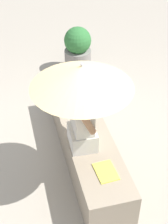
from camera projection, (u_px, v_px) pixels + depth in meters
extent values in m
plane|color=#9E9384|center=(85.00, 156.00, 4.20)|extent=(14.00, 14.00, 0.00)
cube|color=gray|center=(85.00, 143.00, 4.07)|extent=(2.21, 0.51, 0.45)
cube|color=beige|center=(82.00, 137.00, 3.65)|extent=(0.35, 0.29, 0.22)
cube|color=beige|center=(82.00, 112.00, 3.44)|extent=(0.33, 0.21, 0.48)
sphere|color=#9E7051|center=(82.00, 83.00, 3.23)|extent=(0.20, 0.20, 0.20)
cylinder|color=#9E7051|center=(78.00, 99.00, 3.58)|extent=(0.08, 0.20, 0.32)
cylinder|color=#9E7051|center=(87.00, 122.00, 3.27)|extent=(0.08, 0.20, 0.32)
cylinder|color=#B7B7BC|center=(82.00, 111.00, 3.35)|extent=(0.02, 0.02, 1.03)
cone|color=#DBBC7F|center=(82.00, 76.00, 3.10)|extent=(1.00, 1.00, 0.22)
sphere|color=#B7B7BC|center=(82.00, 64.00, 3.02)|extent=(0.03, 0.03, 0.03)
cube|color=silver|center=(76.00, 81.00, 4.48)|extent=(0.28, 0.13, 0.29)
torus|color=silver|center=(76.00, 70.00, 4.38)|extent=(0.21, 0.21, 0.01)
cube|color=#EAE04C|center=(106.00, 172.00, 3.39)|extent=(0.29, 0.22, 0.01)
cylinder|color=gray|center=(78.00, 60.00, 5.77)|extent=(0.45, 0.45, 0.36)
sphere|color=#2D6B33|center=(78.00, 40.00, 5.55)|extent=(0.45, 0.45, 0.45)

